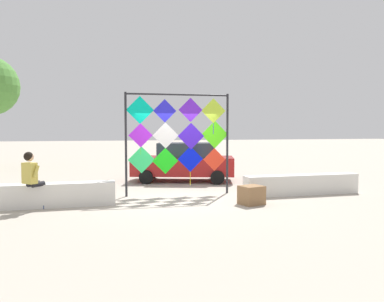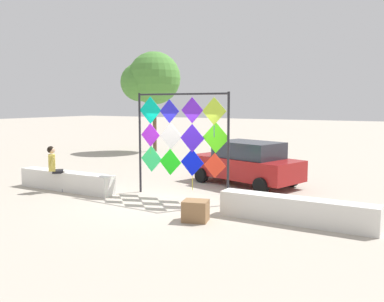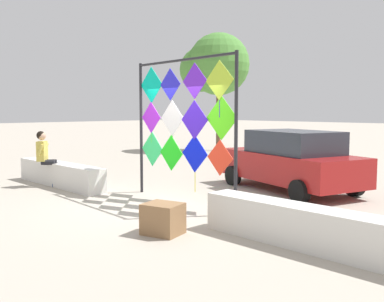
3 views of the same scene
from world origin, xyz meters
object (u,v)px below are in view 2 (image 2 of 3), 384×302
(kite_display_rack, at_px, (181,135))
(parked_car, at_px, (246,163))
(seated_vendor, at_px, (55,165))
(cardboard_box_large, at_px, (196,211))
(tree_palm_like, at_px, (148,80))

(kite_display_rack, bearing_deg, parked_car, 73.33)
(seated_vendor, bearing_deg, cardboard_box_large, -7.35)
(parked_car, xyz_separation_m, cardboard_box_large, (0.73, -4.82, -0.51))
(tree_palm_like, bearing_deg, parked_car, -36.51)
(seated_vendor, bearing_deg, tree_palm_like, 110.76)
(parked_car, bearing_deg, seated_vendor, -139.61)
(seated_vendor, relative_size, cardboard_box_large, 2.47)
(parked_car, bearing_deg, kite_display_rack, -106.67)
(kite_display_rack, relative_size, parked_car, 0.77)
(seated_vendor, distance_m, parked_car, 6.33)
(seated_vendor, bearing_deg, parked_car, 40.39)
(kite_display_rack, bearing_deg, cardboard_box_large, -50.62)
(tree_palm_like, bearing_deg, kite_display_rack, -49.73)
(kite_display_rack, bearing_deg, seated_vendor, -162.88)
(cardboard_box_large, bearing_deg, kite_display_rack, 129.38)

